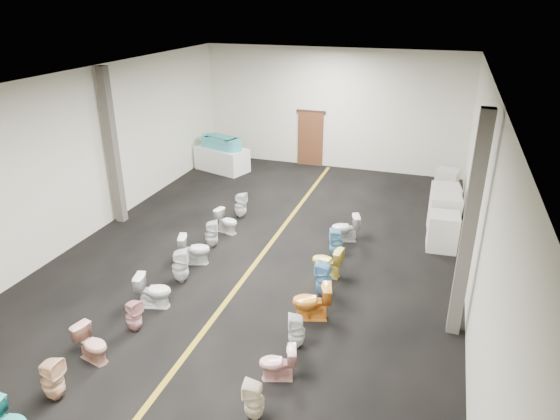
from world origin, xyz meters
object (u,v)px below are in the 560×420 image
Objects in this scene: toilet_right_3 at (278,363)px; toilet_right_6 at (324,279)px; toilet_left_2 at (92,344)px; toilet_left_1 at (53,379)px; toilet_left_4 at (154,291)px; toilet_left_6 at (195,249)px; appliance_crate_a at (443,232)px; toilet_left_3 at (134,316)px; appliance_crate_c at (445,200)px; toilet_left_5 at (180,266)px; toilet_right_7 at (327,262)px; toilet_left_7 at (211,234)px; toilet_right_4 at (297,331)px; toilet_right_2 at (254,401)px; bathtub at (221,143)px; appliance_crate_b at (444,214)px; toilet_right_5 at (312,302)px; toilet_right_9 at (345,228)px; toilet_left_8 at (227,221)px; toilet_right_8 at (336,243)px; appliance_crate_d at (446,184)px; display_table at (222,159)px.

toilet_right_3 is 0.82× the size of toilet_right_6.
toilet_left_2 reaches higher than toilet_right_3.
toilet_left_2 is at bearing 1.60° from toilet_left_1.
toilet_left_4 is 0.99× the size of toilet_left_6.
appliance_crate_a is 1.41× the size of toilet_left_3.
appliance_crate_c is 1.21× the size of toilet_left_4.
toilet_right_3 is (3.19, -2.35, -0.09)m from toilet_left_5.
appliance_crate_c reaches higher than toilet_left_6.
toilet_left_3 is at bearing -37.35° from toilet_right_7.
toilet_right_4 is (3.33, -3.24, -0.02)m from toilet_left_7.
toilet_left_2 is at bearing -97.94° from toilet_right_3.
toilet_left_5 is 1.17× the size of toilet_right_2.
toilet_right_2 is at bearing -44.70° from bathtub.
toilet_left_2 is 0.90× the size of toilet_left_6.
toilet_right_5 is at bearing -115.45° from appliance_crate_b.
toilet_right_3 is at bearing -42.28° from bathtub.
appliance_crate_a is 1.21× the size of toilet_right_5.
toilet_left_7 is 0.99× the size of toilet_right_9.
toilet_left_6 reaches higher than toilet_left_4.
toilet_left_3 is 1.05× the size of toilet_right_3.
appliance_crate_b is 6.64m from toilet_right_4.
toilet_left_8 is at bearing -159.73° from toilet_right_2.
toilet_right_5 is (3.37, -2.27, 0.03)m from toilet_left_7.
toilet_right_3 is 0.88× the size of toilet_right_7.
appliance_crate_b reaches higher than toilet_right_8.
toilet_left_5 is at bearing -60.63° from toilet_right_7.
bathtub is 2.14× the size of toilet_left_5.
appliance_crate_a is 1.37× the size of toilet_right_2.
toilet_left_5 is (0.20, 2.95, 0.07)m from toilet_left_2.
appliance_crate_a reaches higher than appliance_crate_d.
toilet_left_4 reaches higher than toilet_left_8.
appliance_crate_c is at bearing -29.38° from toilet_left_1.
toilet_right_2 is (3.31, 0.65, -0.04)m from toilet_left_1.
appliance_crate_c is 1.20× the size of toilet_left_6.
bathtub is 10.99m from toilet_left_2.
toilet_right_8 is (-0.12, 2.85, -0.03)m from toilet_right_5.
appliance_crate_c is at bearing -73.69° from toilet_left_7.
toilet_left_3 is 0.90× the size of toilet_left_6.
toilet_right_9 is at bearing -38.06° from display_table.
toilet_left_7 is (0.11, 5.80, -0.02)m from toilet_left_1.
toilet_left_1 is at bearing -45.36° from toilet_right_8.
toilet_right_3 is at bearing -22.21° from toilet_right_4.
appliance_crate_b reaches higher than toilet_left_4.
display_table is 2.81× the size of toilet_right_4.
toilet_left_2 reaches higher than toilet_left_8.
toilet_left_3 is at bearing 161.58° from toilet_left_7.
toilet_left_5 is (0.05, 1.07, 0.04)m from toilet_left_4.
toilet_right_5 is at bearing -120.79° from appliance_crate_a.
toilet_left_3 is (-5.73, -6.68, -0.21)m from appliance_crate_b.
appliance_crate_c is 9.23m from toilet_left_4.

